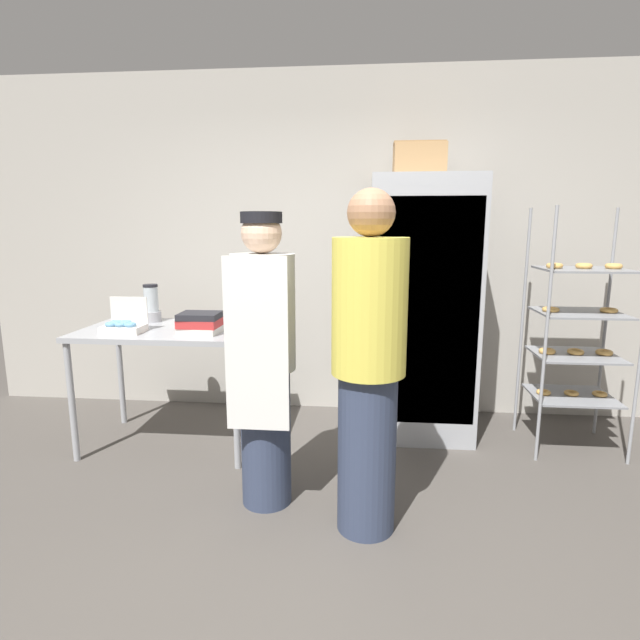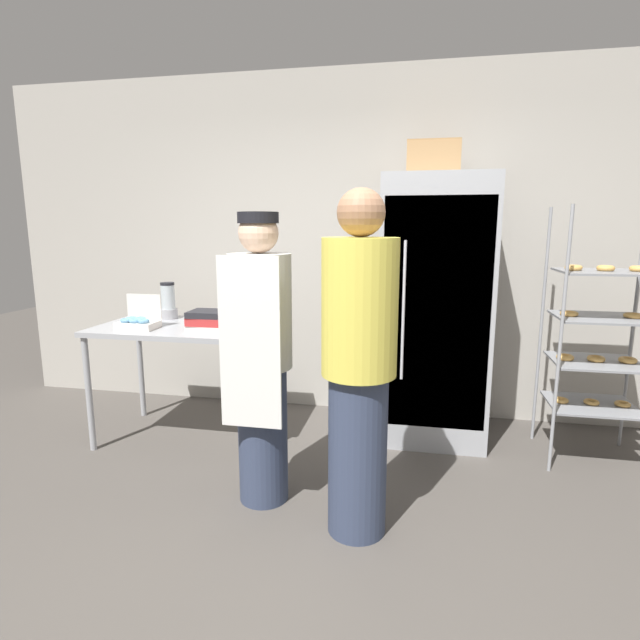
{
  "view_description": "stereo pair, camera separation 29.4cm",
  "coord_description": "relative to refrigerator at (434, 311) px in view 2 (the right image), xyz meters",
  "views": [
    {
      "loc": [
        0.16,
        -2.08,
        1.58
      ],
      "look_at": [
        -0.12,
        0.79,
        1.03
      ],
      "focal_mm": 28.0,
      "sensor_mm": 36.0,
      "label": 1
    },
    {
      "loc": [
        0.45,
        -2.04,
        1.58
      ],
      "look_at": [
        -0.12,
        0.79,
        1.03
      ],
      "focal_mm": 28.0,
      "sensor_mm": 36.0,
      "label": 2
    }
  ],
  "objects": [
    {
      "name": "ground_plane",
      "position": [
        -0.56,
        -1.67,
        -0.96
      ],
      "size": [
        14.0,
        14.0,
        0.0
      ],
      "primitive_type": "plane",
      "color": "#4C4742"
    },
    {
      "name": "back_wall",
      "position": [
        -0.56,
        0.5,
        0.44
      ],
      "size": [
        6.4,
        0.12,
        2.82
      ],
      "primitive_type": "cube",
      "color": "#ADA89E",
      "rests_on": "ground_plane"
    },
    {
      "name": "refrigerator",
      "position": [
        0.0,
        0.0,
        0.0
      ],
      "size": [
        0.77,
        0.71,
        1.93
      ],
      "color": "#9EA0A5",
      "rests_on": "ground_plane"
    },
    {
      "name": "baking_rack",
      "position": [
        1.06,
        -0.19,
        -0.12
      ],
      "size": [
        0.62,
        0.53,
        1.71
      ],
      "color": "#93969B",
      "rests_on": "ground_plane"
    },
    {
      "name": "prep_counter",
      "position": [
        -1.8,
        -0.41,
        -0.19
      ],
      "size": [
        1.2,
        0.75,
        0.87
      ],
      "color": "#9EA0A5",
      "rests_on": "ground_plane"
    },
    {
      "name": "donut_box",
      "position": [
        -2.05,
        -0.58,
        -0.05
      ],
      "size": [
        0.27,
        0.19,
        0.23
      ],
      "color": "silver",
      "rests_on": "prep_counter"
    },
    {
      "name": "blender_pitcher",
      "position": [
        -2.02,
        -0.18,
        0.03
      ],
      "size": [
        0.13,
        0.13,
        0.28
      ],
      "color": "#99999E",
      "rests_on": "prep_counter"
    },
    {
      "name": "binder_stack",
      "position": [
        -1.53,
        -0.55,
        -0.03
      ],
      "size": [
        0.28,
        0.24,
        0.14
      ],
      "color": "silver",
      "rests_on": "prep_counter"
    },
    {
      "name": "cardboard_storage_box",
      "position": [
        -0.05,
        0.08,
        1.08
      ],
      "size": [
        0.37,
        0.31,
        0.25
      ],
      "color": "#A87F51",
      "rests_on": "refrigerator"
    },
    {
      "name": "person_baker",
      "position": [
        -0.97,
        -1.13,
        -0.1
      ],
      "size": [
        0.35,
        0.37,
        1.65
      ],
      "color": "#333D56",
      "rests_on": "ground_plane"
    },
    {
      "name": "person_customer",
      "position": [
        -0.39,
        -1.33,
        -0.07
      ],
      "size": [
        0.37,
        0.37,
        1.76
      ],
      "color": "#333D56",
      "rests_on": "ground_plane"
    }
  ]
}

